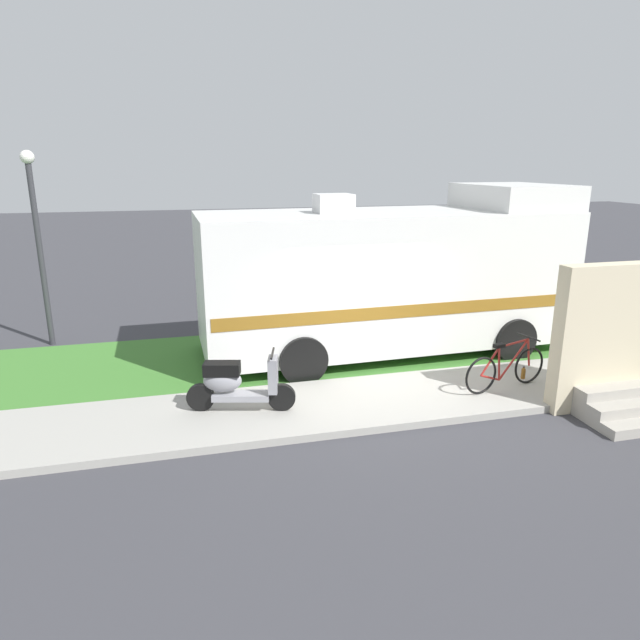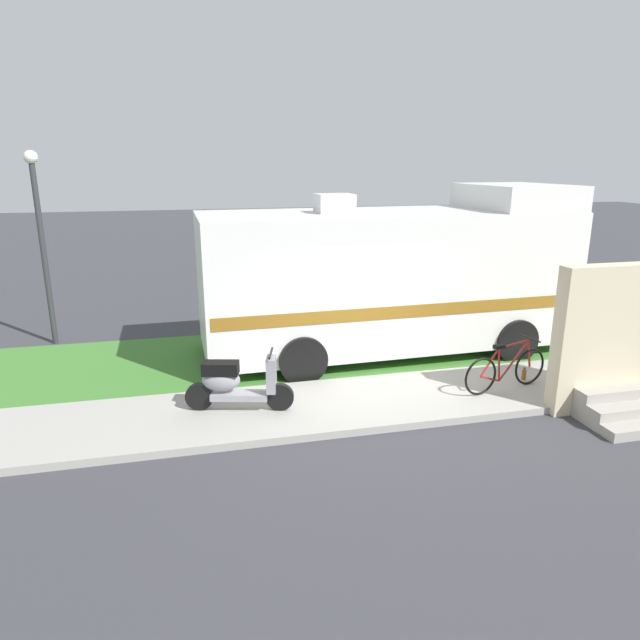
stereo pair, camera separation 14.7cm
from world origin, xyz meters
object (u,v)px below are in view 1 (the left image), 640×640
(bottle_green, at_px, (523,373))
(street_lamp_post, at_px, (37,230))
(bicycle, at_px, (506,368))
(scooter, at_px, (236,383))
(motorhome_rv, at_px, (391,276))
(pickup_truck_near, at_px, (350,265))

(bottle_green, distance_m, street_lamp_post, 10.19)
(bicycle, xyz_separation_m, street_lamp_post, (-8.18, 4.96, 2.03))
(bottle_green, bearing_deg, street_lamp_post, 152.15)
(bicycle, bearing_deg, scooter, 176.82)
(scooter, xyz_separation_m, bottle_green, (5.18, 0.07, -0.36))
(street_lamp_post, bearing_deg, motorhome_rv, -17.97)
(pickup_truck_near, bearing_deg, bicycle, -86.47)
(motorhome_rv, relative_size, bicycle, 4.40)
(bottle_green, bearing_deg, pickup_truck_near, 98.29)
(bicycle, xyz_separation_m, bottle_green, (0.59, 0.33, -0.28))
(bicycle, relative_size, street_lamp_post, 0.42)
(scooter, bearing_deg, bottle_green, 0.78)
(bottle_green, bearing_deg, scooter, -179.22)
(bicycle, height_order, bottle_green, bicycle)
(motorhome_rv, bearing_deg, scooter, -145.18)
(motorhome_rv, xyz_separation_m, bottle_green, (1.71, -2.34, -1.43))
(motorhome_rv, height_order, street_lamp_post, street_lamp_post)
(scooter, bearing_deg, motorhome_rv, 34.82)
(street_lamp_post, bearing_deg, scooter, -52.64)
(pickup_truck_near, bearing_deg, street_lamp_post, -161.26)
(bicycle, bearing_deg, motorhome_rv, 112.76)
(scooter, distance_m, pickup_truck_near, 8.41)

